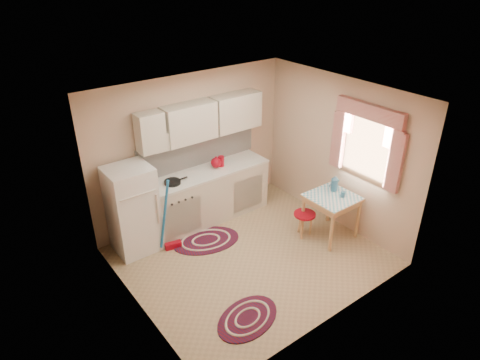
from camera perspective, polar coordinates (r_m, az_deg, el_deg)
name	(u,v)px	position (r m, az deg, el deg)	size (l,w,h in m)	color
room_shell	(250,154)	(6.08, 1.28, 3.50)	(3.64, 3.60, 2.52)	tan
fridge	(133,210)	(6.65, -14.14, -3.87)	(0.65, 0.60, 1.40)	white
broom	(170,216)	(6.58, -9.25, -4.73)	(0.28, 0.12, 1.20)	#1C6CB0
base_cabinets	(206,196)	(7.33, -4.53, -2.20)	(2.25, 0.60, 0.88)	beige
countertop	(205,172)	(7.11, -4.67, 1.01)	(2.27, 0.62, 0.04)	silver
frying_pan	(172,182)	(6.77, -9.00, -0.29)	(0.26, 0.26, 0.05)	black
red_kettle	(216,163)	(7.17, -3.22, 2.33)	(0.20, 0.18, 0.20)	maroon
red_canister	(221,162)	(7.23, -2.52, 2.43)	(0.10, 0.10, 0.16)	maroon
table	(330,216)	(7.08, 11.94, -4.72)	(0.72, 0.72, 0.72)	tan
stool	(304,224)	(7.07, 8.52, -5.87)	(0.35, 0.35, 0.42)	maroon
coffee_pot	(335,183)	(7.01, 12.49, -0.42)	(0.14, 0.12, 0.28)	#2A5F82
mug	(343,194)	(6.90, 13.54, -1.86)	(0.07, 0.07, 0.10)	#2A5F82
rug_center	(206,240)	(7.00, -4.56, -8.02)	(1.10, 0.73, 0.02)	#650B0E
rug_left	(248,318)	(5.71, 1.02, -17.95)	(0.93, 0.62, 0.02)	#650B0E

